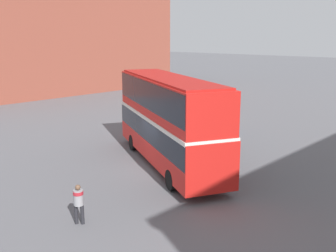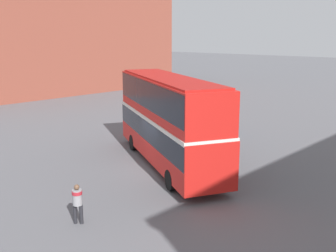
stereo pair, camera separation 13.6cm
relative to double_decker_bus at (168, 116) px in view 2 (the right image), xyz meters
name	(u,v)px [view 2 (the right image)]	position (x,y,z in m)	size (l,w,h in m)	color
ground_plane	(153,169)	(-0.01, -1.17, -2.76)	(240.00, 240.00, 0.00)	#5B5B60
building_row_left	(55,29)	(-30.85, 11.70, 5.09)	(10.71, 31.89, 15.69)	brown
double_decker_bus	(168,116)	(0.00, 0.00, 0.00)	(11.14, 7.30, 4.85)	red
pedestrian_foreground	(77,200)	(2.45, -7.46, -1.80)	(0.54, 0.54, 1.57)	#232328
parked_car_kerb_near	(201,119)	(-4.14, 8.00, -2.01)	(4.16, 2.43, 1.50)	navy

